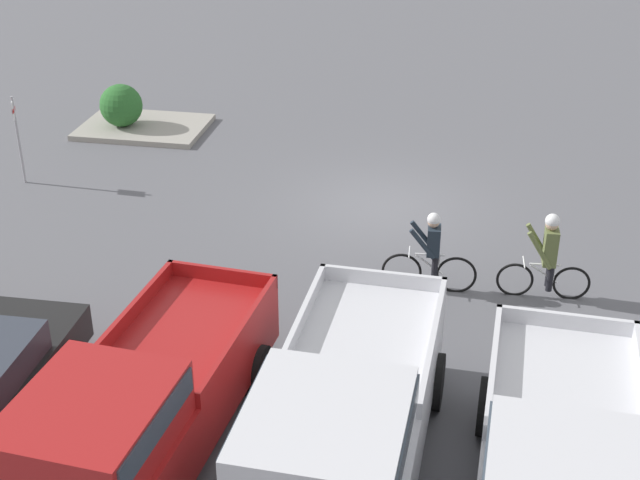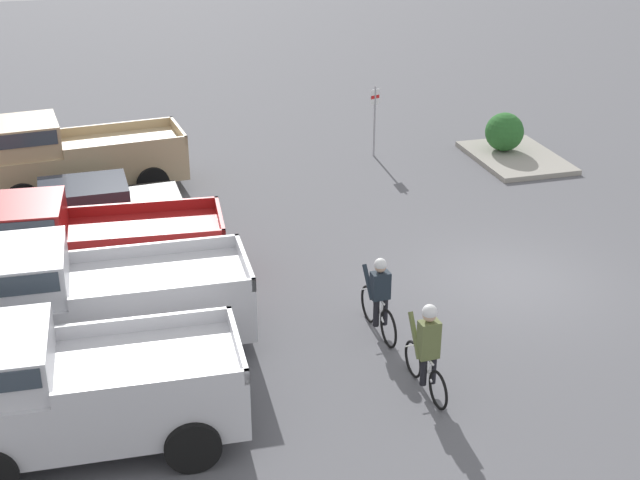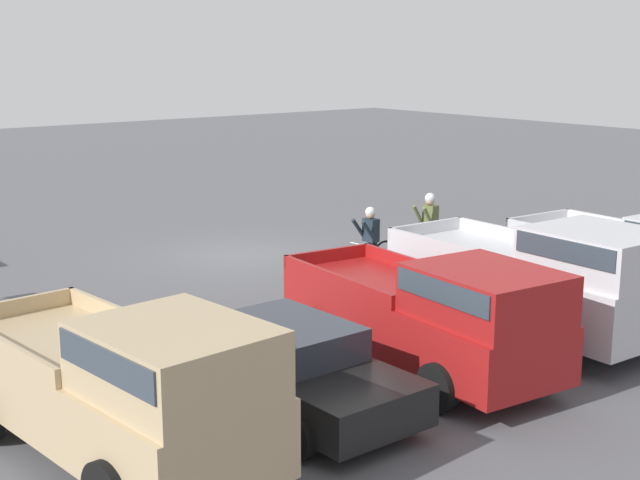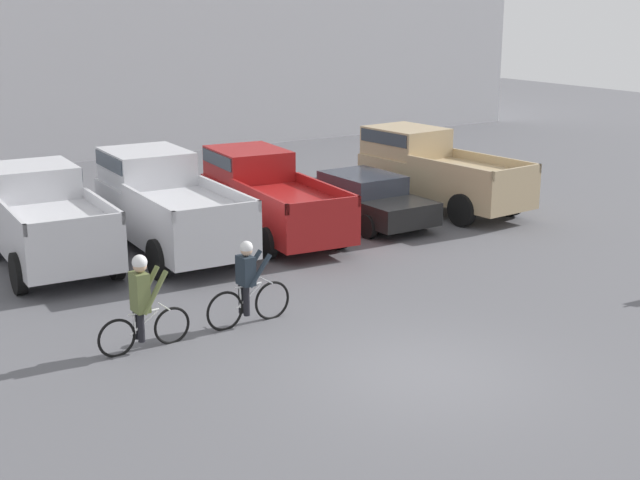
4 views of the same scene
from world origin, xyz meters
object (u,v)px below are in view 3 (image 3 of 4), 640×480
Objects in this scene: pickup_truck_3 at (125,385)px; cyclist_1 at (429,225)px; pickup_truck_1 at (542,277)px; pickup_truck_2 at (434,313)px; cyclist_0 at (370,241)px; sedan_0 at (285,365)px.

pickup_truck_3 is 3.16× the size of cyclist_1.
pickup_truck_1 is 0.98× the size of pickup_truck_2.
pickup_truck_1 is 3.17× the size of cyclist_1.
cyclist_1 is (-2.86, -5.75, -0.30)m from pickup_truck_1.
pickup_truck_2 is 3.22× the size of cyclist_1.
cyclist_0 is at bearing 3.78° from cyclist_1.
pickup_truck_1 reaches higher than pickup_truck_2.
pickup_truck_2 is (2.82, 0.06, -0.13)m from pickup_truck_1.
sedan_0 is at bearing -7.39° from pickup_truck_2.
sedan_0 is 0.84× the size of pickup_truck_3.
sedan_0 is at bearing -172.01° from pickup_truck_3.
cyclist_0 is (-9.09, -5.70, -0.35)m from pickup_truck_3.
pickup_truck_1 is at bearing 176.90° from sedan_0.
pickup_truck_1 is 2.83m from pickup_truck_2.
pickup_truck_2 is at bearing 172.61° from sedan_0.
pickup_truck_3 is (5.52, 0.03, 0.10)m from pickup_truck_2.
pickup_truck_3 reaches higher than cyclist_1.
pickup_truck_3 is at bearing 0.58° from pickup_truck_1.
sedan_0 is (2.76, -0.36, -0.38)m from pickup_truck_2.
sedan_0 is at bearing -3.10° from pickup_truck_1.
pickup_truck_1 reaches higher than pickup_truck_3.
cyclist_1 is at bearing -152.50° from pickup_truck_3.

